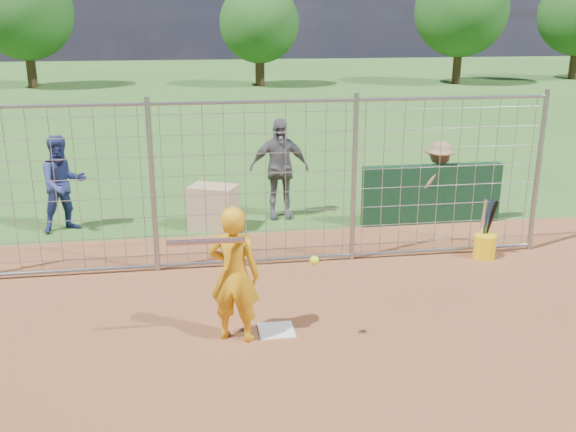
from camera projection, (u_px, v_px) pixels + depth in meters
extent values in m
plane|color=#2D591E|center=(274.00, 324.00, 8.01)|extent=(100.00, 100.00, 0.00)
cube|color=silver|center=(276.00, 330.00, 7.81)|extent=(0.43, 0.43, 0.02)
cube|color=#11381E|center=(432.00, 194.00, 11.73)|extent=(2.60, 0.20, 1.10)
imported|color=orange|center=(234.00, 274.00, 7.40)|extent=(0.70, 0.58, 1.65)
imported|color=navy|center=(63.00, 184.00, 11.23)|extent=(1.03, 0.95, 1.71)
imported|color=#56565B|center=(279.00, 169.00, 11.96)|extent=(1.11, 0.48, 1.89)
imported|color=olive|center=(438.00, 182.00, 11.79)|extent=(1.11, 0.88, 1.51)
cube|color=tan|center=(214.00, 208.00, 11.45)|extent=(0.96, 0.83, 0.80)
cylinder|color=silver|center=(206.00, 241.00, 7.04)|extent=(0.86, 0.07, 0.06)
sphere|color=#D2F019|center=(315.00, 260.00, 7.11)|extent=(0.10, 0.10, 0.10)
cylinder|color=yellow|center=(485.00, 246.00, 10.13)|extent=(0.34, 0.34, 0.38)
cylinder|color=silver|center=(482.00, 224.00, 10.06)|extent=(0.09, 0.20, 0.85)
cylinder|color=navy|center=(487.00, 224.00, 10.07)|extent=(0.09, 0.25, 0.84)
cylinder|color=black|center=(490.00, 224.00, 10.08)|extent=(0.09, 0.35, 0.82)
cylinder|color=gray|center=(153.00, 187.00, 9.28)|extent=(0.08, 0.08, 2.60)
cylinder|color=gray|center=(354.00, 180.00, 9.72)|extent=(0.08, 0.08, 2.60)
cylinder|color=gray|center=(538.00, 172.00, 10.16)|extent=(0.08, 0.08, 2.60)
cylinder|color=gray|center=(254.00, 102.00, 9.14)|extent=(9.00, 0.05, 0.05)
cylinder|color=gray|center=(257.00, 260.00, 9.87)|extent=(9.00, 0.05, 0.05)
cube|color=gray|center=(256.00, 187.00, 9.52)|extent=(9.00, 0.02, 2.50)
cylinder|color=#3F2B19|center=(31.00, 63.00, 33.65)|extent=(0.50, 0.50, 2.52)
sphere|color=#26561E|center=(25.00, 12.00, 32.87)|extent=(4.90, 4.90, 4.90)
cylinder|color=#3F2B19|center=(260.00, 66.00, 34.52)|extent=(0.50, 0.50, 2.16)
sphere|color=#26561E|center=(259.00, 23.00, 33.85)|extent=(4.20, 4.20, 4.20)
cylinder|color=#3F2B19|center=(457.00, 60.00, 35.60)|extent=(0.50, 0.50, 2.59)
sphere|color=#26561E|center=(461.00, 10.00, 34.80)|extent=(5.04, 5.04, 5.04)
cylinder|color=#3F2B19|center=(574.00, 58.00, 38.21)|extent=(0.50, 0.50, 2.45)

